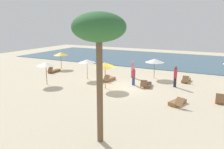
{
  "coord_description": "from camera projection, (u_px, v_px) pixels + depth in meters",
  "views": [
    {
      "loc": [
        7.86,
        -17.75,
        5.68
      ],
      "look_at": [
        -1.11,
        -0.05,
        1.1
      ],
      "focal_mm": 36.25,
      "sensor_mm": 36.0,
      "label": 1
    }
  ],
  "objects": [
    {
      "name": "lounger_2",
      "position": [
        220.0,
        99.0,
        16.63
      ],
      "size": [
        0.61,
        1.63,
        0.75
      ],
      "color": "olive",
      "rests_on": "ground_plane"
    },
    {
      "name": "umbrella_0",
      "position": [
        155.0,
        61.0,
        23.19
      ],
      "size": [
        1.94,
        1.94,
        2.04
      ],
      "color": "brown",
      "rests_on": "ground_plane"
    },
    {
      "name": "person_1",
      "position": [
        133.0,
        69.0,
        23.63
      ],
      "size": [
        0.34,
        0.34,
        1.79
      ],
      "color": "#26262D",
      "rests_on": "ground_plane"
    },
    {
      "name": "lounger_4",
      "position": [
        178.0,
        102.0,
        15.98
      ],
      "size": [
        1.14,
        1.78,
        0.7
      ],
      "color": "olive",
      "rests_on": "ground_plane"
    },
    {
      "name": "umbrella_3",
      "position": [
        87.0,
        61.0,
        22.82
      ],
      "size": [
        1.73,
        1.73,
        2.03
      ],
      "color": "olive",
      "rests_on": "ground_plane"
    },
    {
      "name": "person_0",
      "position": [
        134.0,
        76.0,
        20.83
      ],
      "size": [
        0.32,
        0.32,
        1.66
      ],
      "color": "#2D4C8C",
      "rests_on": "ground_plane"
    },
    {
      "name": "lounger_5",
      "position": [
        54.0,
        71.0,
        26.32
      ],
      "size": [
        0.65,
        1.66,
        0.74
      ],
      "color": "brown",
      "rests_on": "ground_plane"
    },
    {
      "name": "ocean_water",
      "position": [
        168.0,
        60.0,
        34.94
      ],
      "size": [
        48.0,
        16.0,
        0.06
      ],
      "primitive_type": "cube",
      "color": "#3D6075",
      "rests_on": "ground_plane"
    },
    {
      "name": "lounger_1",
      "position": [
        186.0,
        80.0,
        22.13
      ],
      "size": [
        0.69,
        1.7,
        0.71
      ],
      "color": "olive",
      "rests_on": "ground_plane"
    },
    {
      "name": "lounger_3",
      "position": [
        147.0,
        85.0,
        20.45
      ],
      "size": [
        0.93,
        1.76,
        0.71
      ],
      "color": "brown",
      "rests_on": "ground_plane"
    },
    {
      "name": "person_2",
      "position": [
        175.0,
        76.0,
        20.15
      ],
      "size": [
        0.32,
        0.32,
        1.92
      ],
      "color": "#26262D",
      "rests_on": "ground_plane"
    },
    {
      "name": "umbrella_2",
      "position": [
        105.0,
        65.0,
        19.6
      ],
      "size": [
        1.93,
        1.93,
        2.29
      ],
      "color": "olive",
      "rests_on": "ground_plane"
    },
    {
      "name": "ground_plane",
      "position": [
        123.0,
        88.0,
        20.17
      ],
      "size": [
        60.0,
        60.0,
        0.0
      ],
      "primitive_type": "plane",
      "color": "beige"
    },
    {
      "name": "umbrella_6",
      "position": [
        61.0,
        54.0,
        28.13
      ],
      "size": [
        1.75,
        1.75,
        2.05
      ],
      "color": "brown",
      "rests_on": "ground_plane"
    },
    {
      "name": "lounger_0",
      "position": [
        109.0,
        79.0,
        22.49
      ],
      "size": [
        0.81,
        1.7,
        0.74
      ],
      "color": "olive",
      "rests_on": "ground_plane"
    },
    {
      "name": "umbrella_5",
      "position": [
        46.0,
        64.0,
        20.91
      ],
      "size": [
        1.72,
        1.72,
        2.1
      ],
      "color": "brown",
      "rests_on": "ground_plane"
    },
    {
      "name": "palm_0",
      "position": [
        99.0,
        31.0,
        9.92
      ],
      "size": [
        2.43,
        2.43,
        6.15
      ],
      "color": "brown",
      "rests_on": "ground_plane"
    }
  ]
}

